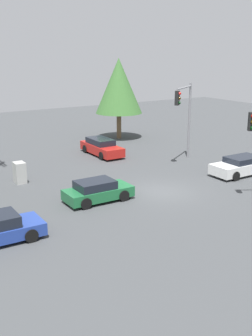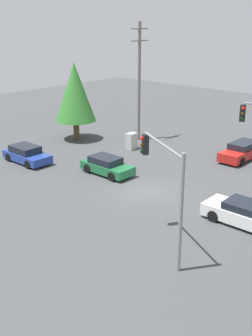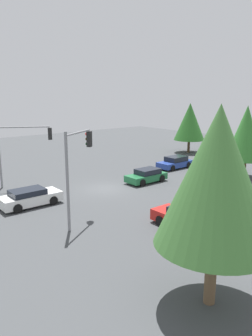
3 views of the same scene
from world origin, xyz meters
The scene contains 11 objects.
ground_plane centered at (0.00, 0.00, 0.00)m, with size 80.00×80.00×0.00m, color #424447.
sedan_green centered at (-0.70, -4.26, 0.62)m, with size 1.90×4.02×1.28m.
sedan_white centered at (-0.08, 7.02, 0.65)m, with size 1.99×4.47×1.31m.
sedan_red centered at (-10.50, 1.42, 0.68)m, with size 4.76×1.87×1.39m.
sedan_blue centered at (1.67, -10.86, 0.63)m, with size 1.97×4.19×1.32m.
traffic_signal_main centered at (-5.20, 5.94, 4.16)m, with size 2.15×3.09×6.10m.
traffic_signal_cross centered at (5.18, 5.31, 3.91)m, with size 2.47×4.14×5.61m.
electrical_cabinet centered at (-6.54, -7.00, 0.71)m, with size 0.87×0.69×1.43m, color #B2B2AD.
tree_corner centered at (7.21, -19.80, 4.36)m, with size 4.28×4.28×6.94m.
tree_far centered at (-5.46, -12.98, 4.42)m, with size 3.73×3.73×7.10m.
tree_left centered at (-15.72, 6.31, 5.20)m, with size 4.59×4.59×7.88m.
Camera 3 is at (-22.58, 16.29, 8.21)m, focal length 35.00 mm.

